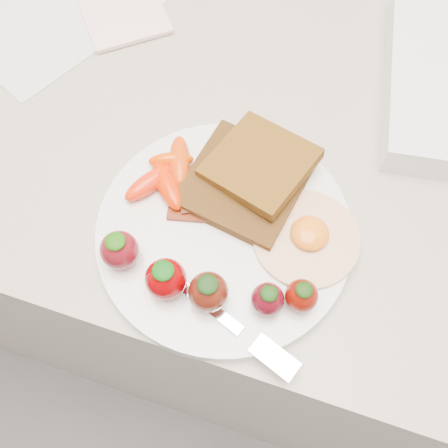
% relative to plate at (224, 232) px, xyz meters
% --- Properties ---
extents(counter, '(2.00, 0.60, 0.90)m').
position_rel_plate_xyz_m(counter, '(-0.03, 0.17, -0.46)').
color(counter, gray).
rests_on(counter, ground).
extents(plate, '(0.27, 0.27, 0.02)m').
position_rel_plate_xyz_m(plate, '(0.00, 0.00, 0.00)').
color(plate, white).
rests_on(plate, counter).
extents(toast_lower, '(0.14, 0.14, 0.01)m').
position_rel_plate_xyz_m(toast_lower, '(0.01, 0.05, 0.02)').
color(toast_lower, black).
rests_on(toast_lower, plate).
extents(toast_upper, '(0.13, 0.13, 0.02)m').
position_rel_plate_xyz_m(toast_upper, '(0.02, 0.08, 0.03)').
color(toast_upper, '#512C0D').
rests_on(toast_upper, toast_lower).
extents(fried_egg, '(0.14, 0.14, 0.02)m').
position_rel_plate_xyz_m(fried_egg, '(0.09, 0.02, 0.01)').
color(fried_egg, beige).
rests_on(fried_egg, plate).
extents(bacon_strips, '(0.11, 0.07, 0.01)m').
position_rel_plate_xyz_m(bacon_strips, '(-0.01, 0.02, 0.01)').
color(bacon_strips, '#480D06').
rests_on(bacon_strips, plate).
extents(baby_carrots, '(0.08, 0.10, 0.02)m').
position_rel_plate_xyz_m(baby_carrots, '(-0.08, 0.04, 0.02)').
color(baby_carrots, '#DB4000').
rests_on(baby_carrots, plate).
extents(strawberries, '(0.22, 0.06, 0.05)m').
position_rel_plate_xyz_m(strawberries, '(-0.00, -0.07, 0.03)').
color(strawberries, '#610C15').
rests_on(strawberries, plate).
extents(fork, '(0.17, 0.08, 0.00)m').
position_rel_plate_xyz_m(fork, '(0.04, -0.09, 0.01)').
color(fork, silver).
rests_on(fork, plate).
extents(paper_sheet, '(0.28, 0.32, 0.00)m').
position_rel_plate_xyz_m(paper_sheet, '(-0.32, 0.25, -0.01)').
color(paper_sheet, silver).
rests_on(paper_sheet, counter).
extents(notepad, '(0.18, 0.19, 0.01)m').
position_rel_plate_xyz_m(notepad, '(-0.24, 0.29, -0.00)').
color(notepad, '#F5C8CC').
rests_on(notepad, paper_sheet).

